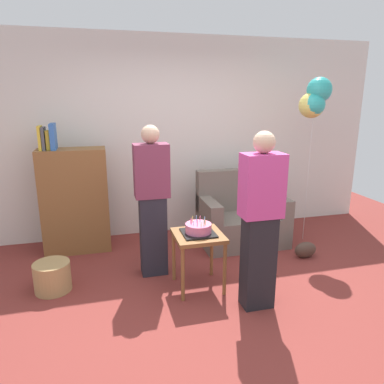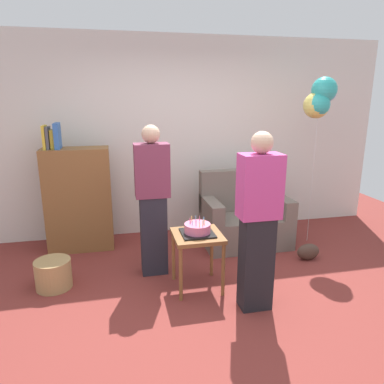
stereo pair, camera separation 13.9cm
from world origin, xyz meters
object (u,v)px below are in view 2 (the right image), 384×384
object	(u,v)px
person_blowing_candles	(153,201)
handbag	(308,252)
couch	(244,218)
bookshelf	(78,198)
wicker_basket	(53,274)
balloon_bunch	(320,99)
birthday_cake	(197,229)
side_table	(197,242)
person_holding_cake	(258,222)

from	to	relation	value
person_blowing_candles	handbag	size ratio (longest dim) A/B	5.82
couch	bookshelf	size ratio (longest dim) A/B	0.69
handbag	wicker_basket	bearing A→B (deg)	-179.34
couch	balloon_bunch	world-z (taller)	balloon_bunch
couch	wicker_basket	world-z (taller)	couch
birthday_cake	person_blowing_candles	distance (m)	0.61
side_table	wicker_basket	xyz separation A→B (m)	(-1.44, 0.30, -0.35)
couch	bookshelf	xyz separation A→B (m)	(-2.11, 0.28, 0.33)
wicker_basket	person_holding_cake	bearing A→B (deg)	-22.04
side_table	handbag	bearing A→B (deg)	13.13
side_table	balloon_bunch	size ratio (longest dim) A/B	0.27
couch	person_holding_cake	distance (m)	1.60
couch	handbag	world-z (taller)	couch
person_blowing_candles	wicker_basket	xyz separation A→B (m)	(-1.05, -0.12, -0.68)
person_holding_cake	handbag	xyz separation A→B (m)	(1.01, 0.79, -0.73)
handbag	couch	bearing A→B (deg)	131.15
person_holding_cake	handbag	size ratio (longest dim) A/B	5.82
couch	handbag	size ratio (longest dim) A/B	3.93
birthday_cake	couch	bearing A→B (deg)	48.91
birthday_cake	wicker_basket	world-z (taller)	birthday_cake
handbag	bookshelf	bearing A→B (deg)	160.61
bookshelf	wicker_basket	distance (m)	1.13
side_table	wicker_basket	distance (m)	1.51
side_table	person_blowing_candles	bearing A→B (deg)	132.55
birthday_cake	wicker_basket	distance (m)	1.55
person_holding_cake	balloon_bunch	bearing A→B (deg)	-122.30
couch	person_blowing_candles	world-z (taller)	person_blowing_candles
bookshelf	birthday_cake	world-z (taller)	bookshelf
side_table	couch	bearing A→B (deg)	48.91
bookshelf	side_table	bearing A→B (deg)	-46.07
couch	bookshelf	world-z (taller)	bookshelf
couch	bookshelf	bearing A→B (deg)	172.33
side_table	balloon_bunch	bearing A→B (deg)	26.03
couch	balloon_bunch	distance (m)	1.77
side_table	person_blowing_candles	xyz separation A→B (m)	(-0.39, 0.42, 0.34)
side_table	balloon_bunch	world-z (taller)	balloon_bunch
balloon_bunch	wicker_basket	bearing A→B (deg)	-170.23
person_blowing_candles	bookshelf	bearing A→B (deg)	114.14
person_blowing_candles	wicker_basket	size ratio (longest dim) A/B	4.53
handbag	birthday_cake	bearing A→B (deg)	-166.87
birthday_cake	side_table	bearing A→B (deg)	-120.25
couch	person_blowing_candles	distance (m)	1.47
bookshelf	person_blowing_candles	bearing A→B (deg)	-45.41
person_blowing_candles	handbag	xyz separation A→B (m)	(1.84, -0.09, -0.73)
balloon_bunch	person_holding_cake	bearing A→B (deg)	-134.94
balloon_bunch	bookshelf	bearing A→B (deg)	171.81
birthday_cake	wicker_basket	xyz separation A→B (m)	(-1.44, 0.30, -0.49)
side_table	bookshelf	bearing A→B (deg)	133.93
side_table	handbag	world-z (taller)	side_table
person_holding_cake	couch	bearing A→B (deg)	-93.85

